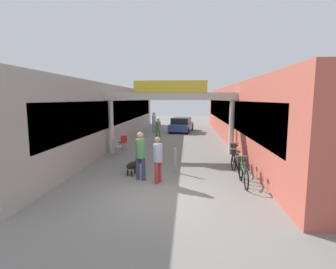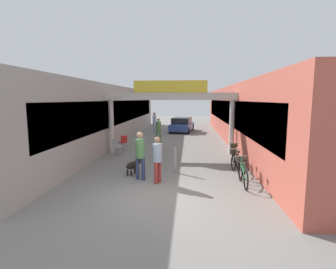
% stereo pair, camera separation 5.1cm
% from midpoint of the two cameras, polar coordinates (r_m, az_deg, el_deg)
% --- Properties ---
extents(ground_plane, '(80.00, 80.00, 0.00)m').
position_cam_midpoint_polar(ground_plane, '(8.42, -2.70, -13.31)').
color(ground_plane, gray).
extents(storefront_left, '(3.00, 26.00, 3.89)m').
position_cam_midpoint_polar(storefront_left, '(19.78, -13.63, 4.39)').
color(storefront_left, '#9E9993').
rests_on(storefront_left, ground_plane).
extents(storefront_right, '(3.00, 26.00, 3.89)m').
position_cam_midpoint_polar(storefront_right, '(19.28, 16.65, 4.20)').
color(storefront_right, '#B25142').
rests_on(storefront_right, ground_plane).
extents(arcade_sign_gateway, '(7.40, 0.47, 4.01)m').
position_cam_midpoint_polar(arcade_sign_gateway, '(14.40, 0.41, 7.02)').
color(arcade_sign_gateway, beige).
rests_on(arcade_sign_gateway, ground_plane).
extents(pedestrian_with_dog, '(0.42, 0.42, 1.82)m').
position_cam_midpoint_polar(pedestrian_with_dog, '(9.81, -6.16, -3.88)').
color(pedestrian_with_dog, navy).
rests_on(pedestrian_with_dog, ground_plane).
extents(pedestrian_companion, '(0.44, 0.44, 1.69)m').
position_cam_midpoint_polar(pedestrian_companion, '(9.43, -2.36, -4.86)').
color(pedestrian_companion, '#99332D').
rests_on(pedestrian_companion, ground_plane).
extents(pedestrian_carrying_crate, '(0.41, 0.41, 1.73)m').
position_cam_midpoint_polar(pedestrian_carrying_crate, '(18.29, -2.22, 1.36)').
color(pedestrian_carrying_crate, '#4C7F47').
rests_on(pedestrian_carrying_crate, ground_plane).
extents(pedestrian_elderly_walking, '(0.46, 0.46, 1.83)m').
position_cam_midpoint_polar(pedestrian_elderly_walking, '(23.70, -3.14, 2.97)').
color(pedestrian_elderly_walking, '#8C9EB2').
rests_on(pedestrian_elderly_walking, ground_plane).
extents(dog_on_leash, '(0.65, 0.87, 0.61)m').
position_cam_midpoint_polar(dog_on_leash, '(10.72, -7.50, -6.56)').
color(dog_on_leash, black).
rests_on(dog_on_leash, ground_plane).
extents(bicycle_green_nearest, '(0.46, 1.69, 0.98)m').
position_cam_midpoint_polar(bicycle_green_nearest, '(9.79, 15.86, -7.89)').
color(bicycle_green_nearest, black).
rests_on(bicycle_green_nearest, ground_plane).
extents(bicycle_black_second, '(0.46, 1.69, 0.98)m').
position_cam_midpoint_polar(bicycle_black_second, '(11.11, 14.50, -5.98)').
color(bicycle_black_second, black).
rests_on(bicycle_black_second, ground_plane).
extents(bicycle_orange_third, '(0.46, 1.69, 0.98)m').
position_cam_midpoint_polar(bicycle_orange_third, '(12.47, 14.29, -4.48)').
color(bicycle_orange_third, black).
rests_on(bicycle_orange_third, ground_plane).
extents(bollard_post_metal, '(0.10, 0.10, 1.05)m').
position_cam_midpoint_polar(bollard_post_metal, '(10.81, 1.53, -5.60)').
color(bollard_post_metal, gray).
rests_on(bollard_post_metal, ground_plane).
extents(cafe_chair_aluminium_nearer, '(0.53, 0.53, 0.89)m').
position_cam_midpoint_polar(cafe_chair_aluminium_nearer, '(14.38, -11.26, -2.36)').
color(cafe_chair_aluminium_nearer, gray).
rests_on(cafe_chair_aluminium_nearer, ground_plane).
extents(cafe_chair_red_farther, '(0.57, 0.57, 0.89)m').
position_cam_midpoint_polar(cafe_chair_red_farther, '(15.71, -9.84, -1.48)').
color(cafe_chair_red_farther, gray).
rests_on(cafe_chair_red_farther, ground_plane).
extents(parked_car_blue, '(2.32, 4.21, 1.33)m').
position_cam_midpoint_polar(parked_car_blue, '(24.42, 2.88, 2.13)').
color(parked_car_blue, '#2D478C').
rests_on(parked_car_blue, ground_plane).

